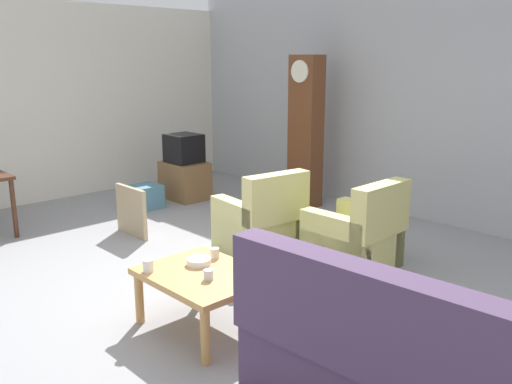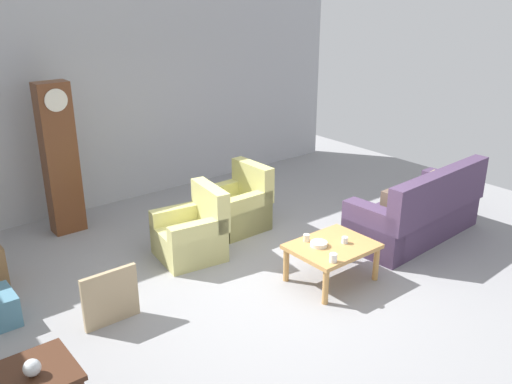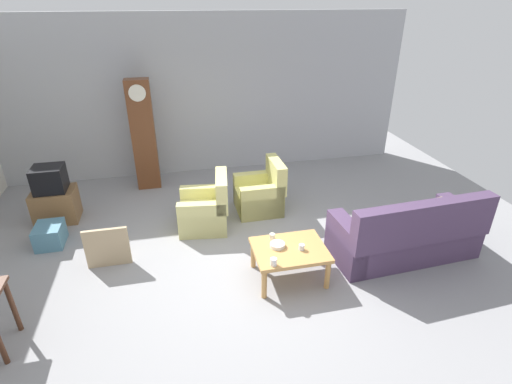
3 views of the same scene
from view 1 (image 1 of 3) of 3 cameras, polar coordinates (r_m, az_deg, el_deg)
name	(u,v)px [view 1 (image 1 of 3)]	position (r m, az deg, el deg)	size (l,w,h in m)	color
ground_plane	(202,290)	(5.11, -5.68, -10.19)	(10.40, 10.40, 0.00)	gray
garage_door_wall	(418,96)	(7.45, 16.68, 9.65)	(8.40, 0.16, 3.20)	#ADAFB5
pegboard_wall_left	(42,103)	(8.56, -21.54, 8.68)	(0.12, 6.40, 2.88)	silver
couch_floral	(415,376)	(3.33, 16.40, -18.04)	(2.15, 1.00, 1.04)	#4C3856
armchair_olive_near	(261,224)	(5.95, 0.54, -3.43)	(0.88, 0.86, 0.92)	#CCC67A
armchair_olive_far	(356,239)	(5.59, 10.49, -4.83)	(0.80, 0.77, 0.92)	#CBC773
coffee_table_wood	(203,280)	(4.29, -5.54, -9.21)	(0.96, 0.76, 0.47)	tan
grandfather_clock	(306,132)	(7.72, 5.24, 6.32)	(0.44, 0.30, 2.12)	brown
tv_stand_cabinet	(185,180)	(8.27, -7.48, 1.23)	(0.68, 0.52, 0.56)	brown
tv_crt	(184,148)	(8.17, -7.59, 4.58)	(0.48, 0.44, 0.42)	black
framed_picture_leaning	(131,211)	(6.65, -12.97, -1.99)	(0.60, 0.05, 0.60)	tan
storage_box_blue	(143,197)	(7.83, -11.79, -0.52)	(0.39, 0.48, 0.33)	teal
cup_white_porcelain	(148,266)	(4.32, -11.26, -7.59)	(0.09, 0.09, 0.10)	white
cup_blue_rimmed	(208,275)	(4.11, -5.02, -8.65)	(0.08, 0.08, 0.08)	silver
cup_cream_tall	(215,253)	(4.53, -4.36, -6.43)	(0.08, 0.08, 0.09)	beige
bowl_white_stacked	(199,261)	(4.41, -6.04, -7.27)	(0.20, 0.20, 0.05)	white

